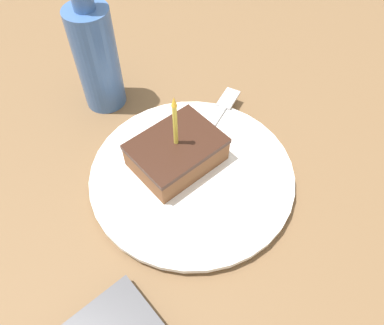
% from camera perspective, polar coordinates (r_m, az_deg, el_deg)
% --- Properties ---
extents(ground_plane, '(2.40, 2.40, 0.04)m').
position_cam_1_polar(ground_plane, '(0.56, 0.80, -3.78)').
color(ground_plane, brown).
rests_on(ground_plane, ground).
extents(plate, '(0.29, 0.29, 0.02)m').
position_cam_1_polar(plate, '(0.53, 0.00, -1.91)').
color(plate, white).
rests_on(plate, ground_plane).
extents(cake_slice, '(0.09, 0.12, 0.12)m').
position_cam_1_polar(cake_slice, '(0.52, -2.36, 1.64)').
color(cake_slice, brown).
rests_on(cake_slice, plate).
extents(fork, '(0.09, 0.18, 0.00)m').
position_cam_1_polar(fork, '(0.59, 3.36, 6.35)').
color(fork, silver).
rests_on(fork, plate).
extents(bottle, '(0.07, 0.07, 0.23)m').
position_cam_1_polar(bottle, '(0.61, -14.41, 15.51)').
color(bottle, '#3F66A5').
rests_on(bottle, ground_plane).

